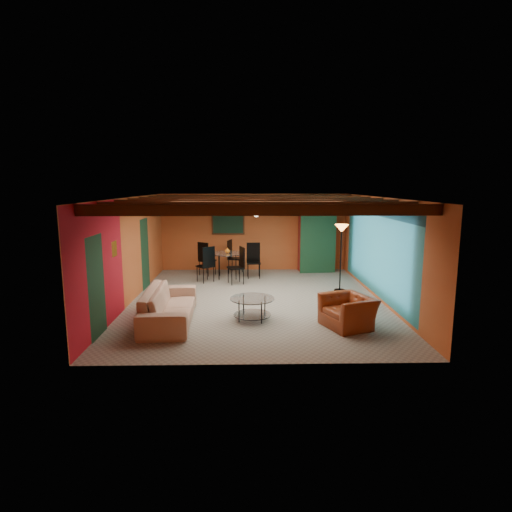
{
  "coord_description": "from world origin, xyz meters",
  "views": [
    {
      "loc": [
        -0.24,
        -10.69,
        3.03
      ],
      "look_at": [
        0.0,
        0.2,
        1.15
      ],
      "focal_mm": 29.28,
      "sensor_mm": 36.0,
      "label": 1
    }
  ],
  "objects_px": {
    "sofa": "(169,305)",
    "potted_plant": "(318,204)",
    "coffee_table": "(252,309)",
    "floor_lamp": "(341,258)",
    "vase": "(227,241)",
    "dining_table": "(228,261)",
    "armoire": "(317,241)",
    "armchair": "(348,312)"
  },
  "relations": [
    {
      "from": "coffee_table",
      "to": "floor_lamp",
      "type": "relative_size",
      "value": 0.52
    },
    {
      "from": "sofa",
      "to": "dining_table",
      "type": "bearing_deg",
      "value": -16.69
    },
    {
      "from": "vase",
      "to": "armoire",
      "type": "bearing_deg",
      "value": 18.68
    },
    {
      "from": "coffee_table",
      "to": "armoire",
      "type": "xyz_separation_m",
      "value": [
        2.33,
        5.3,
        0.8
      ]
    },
    {
      "from": "sofa",
      "to": "dining_table",
      "type": "height_order",
      "value": "dining_table"
    },
    {
      "from": "vase",
      "to": "coffee_table",
      "type": "bearing_deg",
      "value": -80.05
    },
    {
      "from": "armchair",
      "to": "floor_lamp",
      "type": "bearing_deg",
      "value": 148.73
    },
    {
      "from": "vase",
      "to": "potted_plant",
      "type": "bearing_deg",
      "value": 18.68
    },
    {
      "from": "dining_table",
      "to": "floor_lamp",
      "type": "bearing_deg",
      "value": -27.65
    },
    {
      "from": "dining_table",
      "to": "floor_lamp",
      "type": "height_order",
      "value": "floor_lamp"
    },
    {
      "from": "coffee_table",
      "to": "vase",
      "type": "bearing_deg",
      "value": 99.95
    },
    {
      "from": "armoire",
      "to": "potted_plant",
      "type": "relative_size",
      "value": 4.1
    },
    {
      "from": "potted_plant",
      "to": "armchair",
      "type": "bearing_deg",
      "value": -92.76
    },
    {
      "from": "potted_plant",
      "to": "vase",
      "type": "distance_m",
      "value": 3.44
    },
    {
      "from": "sofa",
      "to": "potted_plant",
      "type": "xyz_separation_m",
      "value": [
        4.17,
        5.41,
        1.99
      ]
    },
    {
      "from": "sofa",
      "to": "vase",
      "type": "height_order",
      "value": "vase"
    },
    {
      "from": "floor_lamp",
      "to": "potted_plant",
      "type": "relative_size",
      "value": 3.74
    },
    {
      "from": "floor_lamp",
      "to": "vase",
      "type": "distance_m",
      "value": 3.74
    },
    {
      "from": "dining_table",
      "to": "armoire",
      "type": "bearing_deg",
      "value": 18.68
    },
    {
      "from": "potted_plant",
      "to": "vase",
      "type": "height_order",
      "value": "potted_plant"
    },
    {
      "from": "armchair",
      "to": "floor_lamp",
      "type": "distance_m",
      "value": 3.18
    },
    {
      "from": "armchair",
      "to": "vase",
      "type": "height_order",
      "value": "vase"
    },
    {
      "from": "dining_table",
      "to": "coffee_table",
      "type": "bearing_deg",
      "value": -80.05
    },
    {
      "from": "coffee_table",
      "to": "armchair",
      "type": "bearing_deg",
      "value": -14.83
    },
    {
      "from": "sofa",
      "to": "vase",
      "type": "xyz_separation_m",
      "value": [
        1.1,
        4.37,
        0.86
      ]
    },
    {
      "from": "coffee_table",
      "to": "floor_lamp",
      "type": "xyz_separation_m",
      "value": [
        2.55,
        2.53,
        0.71
      ]
    },
    {
      "from": "armoire",
      "to": "floor_lamp",
      "type": "xyz_separation_m",
      "value": [
        0.23,
        -2.77,
        -0.09
      ]
    },
    {
      "from": "sofa",
      "to": "coffee_table",
      "type": "xyz_separation_m",
      "value": [
        1.85,
        0.11,
        -0.12
      ]
    },
    {
      "from": "vase",
      "to": "sofa",
      "type": "bearing_deg",
      "value": -104.1
    },
    {
      "from": "potted_plant",
      "to": "armoire",
      "type": "bearing_deg",
      "value": 0.0
    },
    {
      "from": "armchair",
      "to": "armoire",
      "type": "distance_m",
      "value": 5.89
    },
    {
      "from": "armoire",
      "to": "vase",
      "type": "xyz_separation_m",
      "value": [
        -3.07,
        -1.04,
        0.18
      ]
    },
    {
      "from": "armoire",
      "to": "sofa",
      "type": "bearing_deg",
      "value": -133.28
    },
    {
      "from": "armchair",
      "to": "potted_plant",
      "type": "relative_size",
      "value": 2.03
    },
    {
      "from": "armoire",
      "to": "vase",
      "type": "bearing_deg",
      "value": -166.96
    },
    {
      "from": "dining_table",
      "to": "potted_plant",
      "type": "xyz_separation_m",
      "value": [
        3.07,
        1.04,
        1.79
      ]
    },
    {
      "from": "sofa",
      "to": "dining_table",
      "type": "relative_size",
      "value": 1.17
    },
    {
      "from": "dining_table",
      "to": "floor_lamp",
      "type": "xyz_separation_m",
      "value": [
        3.3,
        -1.73,
        0.39
      ]
    },
    {
      "from": "armoire",
      "to": "potted_plant",
      "type": "bearing_deg",
      "value": 0.0
    },
    {
      "from": "sofa",
      "to": "floor_lamp",
      "type": "bearing_deg",
      "value": -61.61
    },
    {
      "from": "dining_table",
      "to": "vase",
      "type": "height_order",
      "value": "vase"
    },
    {
      "from": "armoire",
      "to": "potted_plant",
      "type": "distance_m",
      "value": 1.31
    }
  ]
}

